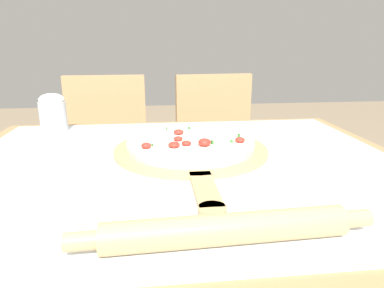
# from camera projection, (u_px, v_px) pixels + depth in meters

# --- Properties ---
(dining_table) EXTENTS (1.13, 0.92, 0.74)m
(dining_table) POSITION_uv_depth(u_px,v_px,m) (184.00, 208.00, 0.85)
(dining_table) COLOR #A87F51
(dining_table) RESTS_ON ground_plane
(towel_cloth) EXTENTS (1.05, 0.84, 0.00)m
(towel_cloth) POSITION_uv_depth(u_px,v_px,m) (183.00, 163.00, 0.82)
(towel_cloth) COLOR silver
(towel_cloth) RESTS_ON dining_table
(pizza_peel) EXTENTS (0.40, 0.56, 0.01)m
(pizza_peel) POSITION_uv_depth(u_px,v_px,m) (191.00, 151.00, 0.88)
(pizza_peel) COLOR tan
(pizza_peel) RESTS_ON towel_cloth
(pizza) EXTENTS (0.33, 0.33, 0.04)m
(pizza) POSITION_uv_depth(u_px,v_px,m) (191.00, 143.00, 0.89)
(pizza) COLOR beige
(pizza) RESTS_ON pizza_peel
(rolling_pin) EXTENTS (0.44, 0.06, 0.05)m
(rolling_pin) POSITION_uv_depth(u_px,v_px,m) (226.00, 229.00, 0.48)
(rolling_pin) COLOR tan
(rolling_pin) RESTS_ON towel_cloth
(chair_left) EXTENTS (0.41, 0.41, 0.88)m
(chair_left) POSITION_uv_depth(u_px,v_px,m) (107.00, 156.00, 1.63)
(chair_left) COLOR tan
(chair_left) RESTS_ON ground_plane
(chair_right) EXTENTS (0.44, 0.44, 0.88)m
(chair_right) POSITION_uv_depth(u_px,v_px,m) (218.00, 152.00, 1.69)
(chair_right) COLOR tan
(chair_right) RESTS_ON ground_plane
(flour_cup) EXTENTS (0.08, 0.08, 0.12)m
(flour_cup) POSITION_uv_depth(u_px,v_px,m) (53.00, 112.00, 1.09)
(flour_cup) COLOR #B2B7BC
(flour_cup) RESTS_ON towel_cloth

